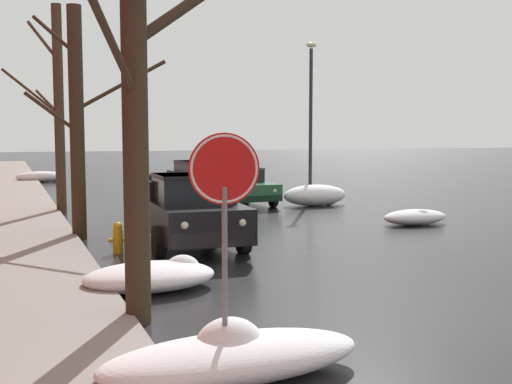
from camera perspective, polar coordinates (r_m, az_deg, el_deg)
left_sidewalk_slab at (r=24.47m, az=-21.31°, el=-1.17°), size 2.79×80.00×0.16m
snow_bank_near_corner_left at (r=7.01m, az=-2.17°, el=-14.81°), size 2.98×1.16×0.65m
snow_bank_along_left_kerb at (r=19.06m, az=14.45°, el=-2.25°), size 2.07×1.09×0.48m
snow_bank_mid_block_left at (r=10.95m, az=-9.40°, el=-7.59°), size 2.27×1.46×0.53m
snow_bank_near_corner_right at (r=39.42m, az=-6.25°, el=1.82°), size 2.16×1.21×0.74m
snow_bank_along_right_kerb at (r=37.23m, az=-19.11°, el=1.32°), size 2.67×1.05×0.62m
snow_bank_far_right_pile at (r=23.57m, az=5.64°, el=-0.31°), size 2.54×1.26×0.80m
bare_tree_at_the_corner at (r=8.76m, az=-10.94°, el=11.74°), size 2.79×2.11×6.97m
bare_tree_second_along_sidewalk at (r=16.35m, az=-16.07°, el=6.26°), size 3.43×1.38×5.87m
bare_tree_mid_block at (r=21.92m, az=-17.74°, el=7.36°), size 1.93×1.66×6.96m
pickup_truck_black_approaching_near_lane at (r=15.08m, az=-6.31°, el=-1.55°), size 2.35×5.48×1.76m
sedan_green_parked_kerbside_close at (r=23.91m, az=-1.81°, el=0.67°), size 2.09×4.47×1.42m
sedan_darkblue_parked_kerbside_mid at (r=30.24m, az=-5.48°, el=1.60°), size 2.13×4.39×1.42m
fire_hydrant at (r=14.36m, az=-12.56°, el=-4.10°), size 0.42×0.22×0.71m
stop_sign_at_corner at (r=6.55m, az=-2.92°, el=0.15°), size 0.76×0.14×2.68m
street_lamp_post at (r=25.15m, az=5.04°, el=7.19°), size 0.44×0.24×6.33m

